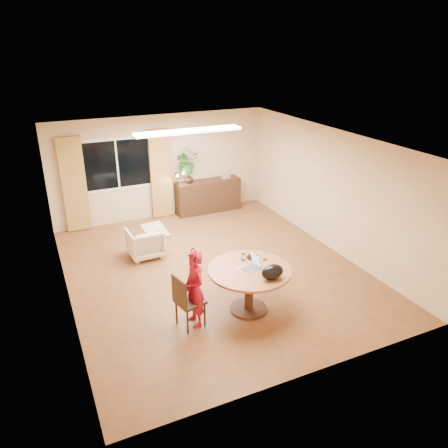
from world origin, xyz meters
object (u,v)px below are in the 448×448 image
object	(u,v)px
dining_chair	(190,300)
armchair	(145,243)
dining_table	(249,278)
sideboard	(208,196)
child	(195,289)

from	to	relation	value
dining_chair	armchair	size ratio (longest dim) A/B	1.34
dining_table	sideboard	bearing A→B (deg)	75.74
child	armchair	bearing A→B (deg)	178.76
sideboard	child	bearing A→B (deg)	-115.11
dining_chair	sideboard	world-z (taller)	dining_chair
dining_table	armchair	bearing A→B (deg)	111.73
child	sideboard	distance (m)	4.99
dining_chair	child	bearing A→B (deg)	-16.05
dining_table	child	size ratio (longest dim) A/B	1.07
child	sideboard	world-z (taller)	child
dining_table	sideboard	world-z (taller)	sideboard
dining_table	dining_chair	world-z (taller)	dining_chair
armchair	dining_table	bearing A→B (deg)	109.77
child	armchair	distance (m)	2.69
child	armchair	size ratio (longest dim) A/B	1.88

